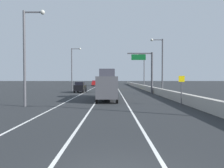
% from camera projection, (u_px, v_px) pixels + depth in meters
% --- Properties ---
extents(ground_plane, '(320.00, 320.00, 0.00)m').
position_uv_depth(ground_plane, '(113.00, 86.00, 69.01)').
color(ground_plane, '#26282B').
extents(lane_stripe_left, '(0.16, 130.00, 0.00)m').
position_uv_depth(lane_stripe_left, '(95.00, 88.00, 60.04)').
color(lane_stripe_left, silver).
rests_on(lane_stripe_left, ground_plane).
extents(lane_stripe_center, '(0.16, 130.00, 0.00)m').
position_uv_depth(lane_stripe_center, '(107.00, 88.00, 60.02)').
color(lane_stripe_center, silver).
rests_on(lane_stripe_center, ground_plane).
extents(lane_stripe_right, '(0.16, 130.00, 0.00)m').
position_uv_depth(lane_stripe_right, '(118.00, 88.00, 60.01)').
color(lane_stripe_right, silver).
rests_on(lane_stripe_right, ground_plane).
extents(jersey_barrier_right, '(0.60, 120.00, 1.10)m').
position_uv_depth(jersey_barrier_right, '(148.00, 88.00, 44.97)').
color(jersey_barrier_right, '#B2ADA3').
rests_on(jersey_barrier_right, ground_plane).
extents(overhead_sign_gantry, '(4.68, 0.36, 7.50)m').
position_uv_depth(overhead_sign_gantry, '(149.00, 68.00, 36.29)').
color(overhead_sign_gantry, '#47474C').
rests_on(overhead_sign_gantry, ground_plane).
extents(speed_advisory_sign, '(0.60, 0.11, 3.00)m').
position_uv_depth(speed_advisory_sign, '(182.00, 88.00, 20.04)').
color(speed_advisory_sign, '#4C4C51').
rests_on(speed_advisory_sign, ground_plane).
extents(lamp_post_right_second, '(2.14, 0.44, 9.35)m').
position_uv_depth(lamp_post_right_second, '(162.00, 62.00, 33.08)').
color(lamp_post_right_second, '#4C4C51').
rests_on(lamp_post_right_second, ground_plane).
extents(lamp_post_right_third, '(2.14, 0.44, 9.35)m').
position_uv_depth(lamp_post_right_third, '(144.00, 68.00, 52.82)').
color(lamp_post_right_third, '#4C4C51').
rests_on(lamp_post_right_third, ground_plane).
extents(lamp_post_left_near, '(2.14, 0.44, 9.35)m').
position_uv_depth(lamp_post_left_near, '(28.00, 51.00, 19.40)').
color(lamp_post_left_near, '#4C4C51').
rests_on(lamp_post_left_near, ground_plane).
extents(lamp_post_left_mid, '(2.14, 0.44, 9.35)m').
position_uv_depth(lamp_post_left_mid, '(74.00, 66.00, 43.10)').
color(lamp_post_left_mid, '#4C4C51').
rests_on(lamp_post_left_mid, ground_plane).
extents(car_white_0, '(1.97, 4.72, 1.91)m').
position_uv_depth(car_white_0, '(104.00, 84.00, 68.87)').
color(car_white_0, white).
rests_on(car_white_0, ground_plane).
extents(car_yellow_1, '(2.00, 4.38, 1.95)m').
position_uv_depth(car_yellow_1, '(111.00, 85.00, 51.48)').
color(car_yellow_1, gold).
rests_on(car_yellow_1, ground_plane).
extents(car_red_2, '(2.01, 4.74, 2.01)m').
position_uv_depth(car_red_2, '(96.00, 83.00, 75.64)').
color(car_red_2, red).
rests_on(car_red_2, ground_plane).
extents(car_black_3, '(2.04, 4.07, 2.09)m').
position_uv_depth(car_black_3, '(81.00, 87.00, 39.29)').
color(car_black_3, black).
rests_on(car_black_3, ground_plane).
extents(car_silver_4, '(1.98, 4.58, 2.12)m').
position_uv_depth(car_silver_4, '(105.00, 82.00, 86.38)').
color(car_silver_4, '#B7B7BC').
rests_on(car_silver_4, ground_plane).
extents(box_truck, '(2.64, 9.51, 4.06)m').
position_uv_depth(box_truck, '(108.00, 85.00, 26.02)').
color(box_truck, '#4C4C51').
rests_on(box_truck, ground_plane).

